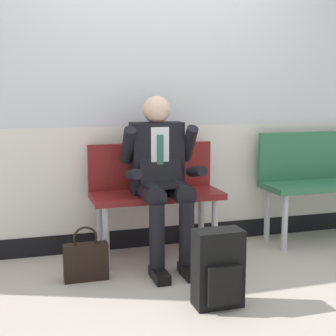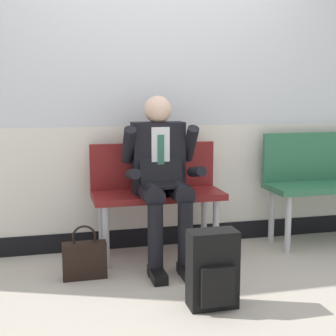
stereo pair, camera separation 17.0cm
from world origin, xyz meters
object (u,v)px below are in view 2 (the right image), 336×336
object	(u,v)px
bench_with_person	(156,188)
backpack	(213,270)
person_seated	(162,174)
handbag	(85,259)

from	to	relation	value
bench_with_person	backpack	xyz separation A→B (m)	(0.12, -1.03, -0.32)
bench_with_person	person_seated	world-z (taller)	person_seated
bench_with_person	backpack	bearing A→B (deg)	-83.26
bench_with_person	person_seated	xyz separation A→B (m)	(0.00, -0.19, 0.14)
person_seated	handbag	xyz separation A→B (m)	(-0.60, -0.19, -0.55)
bench_with_person	person_seated	size ratio (longest dim) A/B	0.80
person_seated	backpack	distance (m)	0.96
backpack	handbag	distance (m)	0.98
handbag	person_seated	bearing A→B (deg)	17.29
backpack	handbag	world-z (taller)	backpack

